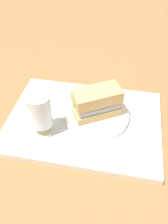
% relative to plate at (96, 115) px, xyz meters
% --- Properties ---
extents(ground_plane, '(3.00, 3.00, 0.00)m').
position_rel_plate_xyz_m(ground_plane, '(0.03, 0.02, -0.03)').
color(ground_plane, olive).
extents(tray, '(0.44, 0.32, 0.02)m').
position_rel_plate_xyz_m(tray, '(0.03, 0.02, -0.02)').
color(tray, beige).
rests_on(tray, ground_plane).
extents(placemat, '(0.38, 0.27, 0.00)m').
position_rel_plate_xyz_m(placemat, '(0.03, 0.02, -0.01)').
color(placemat, silver).
rests_on(placemat, tray).
extents(plate, '(0.19, 0.19, 0.01)m').
position_rel_plate_xyz_m(plate, '(0.00, 0.00, 0.00)').
color(plate, silver).
rests_on(plate, placemat).
extents(sandwich, '(0.14, 0.12, 0.08)m').
position_rel_plate_xyz_m(sandwich, '(0.00, 0.00, 0.05)').
color(sandwich, tan).
rests_on(sandwich, plate).
extents(beer_glass, '(0.06, 0.06, 0.12)m').
position_rel_plate_xyz_m(beer_glass, '(0.14, 0.08, 0.06)').
color(beer_glass, silver).
rests_on(beer_glass, placemat).
extents(napkin_folded, '(0.09, 0.07, 0.01)m').
position_rel_plate_xyz_m(napkin_folded, '(0.15, -0.05, -0.00)').
color(napkin_folded, white).
rests_on(napkin_folded, placemat).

